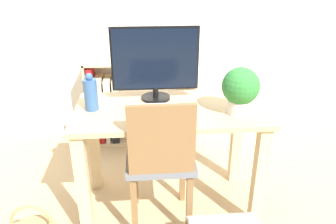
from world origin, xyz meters
TOP-DOWN VIEW (x-y plane):
  - ground_plane at (0.00, 0.00)m, footprint 10.00×10.00m
  - desk at (0.00, 0.00)m, footprint 1.14×0.60m
  - monitor at (-0.07, 0.16)m, footprint 0.54×0.19m
  - keyboard at (-0.10, -0.02)m, footprint 0.31×0.12m
  - vase at (-0.46, 0.01)m, footprint 0.08×0.08m
  - potted_plant at (0.39, -0.12)m, footprint 0.21×0.21m
  - chair at (-0.07, -0.18)m, footprint 0.40×0.40m
  - bookshelf at (-0.35, 0.97)m, footprint 0.97×0.28m

SIDE VIEW (x-z plane):
  - ground_plane at x=0.00m, z-range 0.00..0.00m
  - bookshelf at x=-0.35m, z-range -0.03..0.74m
  - chair at x=-0.07m, z-range 0.05..0.92m
  - desk at x=0.00m, z-range 0.20..0.93m
  - keyboard at x=-0.10m, z-range 0.72..0.74m
  - vase at x=-0.46m, z-range 0.71..0.94m
  - potted_plant at x=0.39m, z-range 0.74..1.01m
  - monitor at x=-0.07m, z-range 0.74..1.20m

